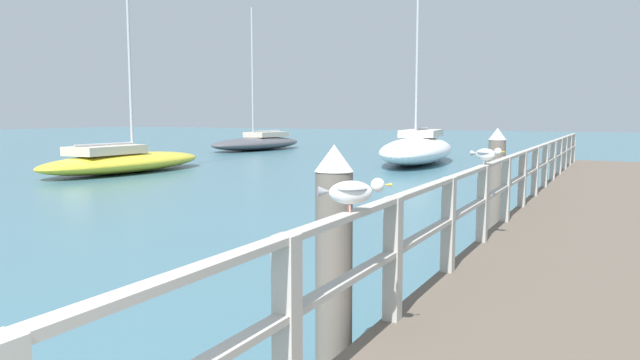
{
  "coord_description": "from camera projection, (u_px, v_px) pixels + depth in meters",
  "views": [
    {
      "loc": [
        0.2,
        -0.23,
        2.07
      ],
      "look_at": [
        -3.3,
        6.67,
        1.23
      ],
      "focal_mm": 33.77,
      "sensor_mm": 36.0,
      "label": 1
    }
  ],
  "objects": [
    {
      "name": "boat_0",
      "position": [
        258.0,
        143.0,
        35.72
      ],
      "size": [
        3.35,
        7.68,
        8.22
      ],
      "rotation": [
        0.0,
        0.0,
        3.04
      ],
      "color": "#4C4C51",
      "rests_on": "ground_plane"
    },
    {
      "name": "dock_piling_near",
      "position": [
        334.0,
        266.0,
        4.52
      ],
      "size": [
        0.29,
        0.29,
        1.85
      ],
      "color": "#6B6056",
      "rests_on": "ground_plane"
    },
    {
      "name": "dock_piling_far",
      "position": [
        496.0,
        182.0,
        10.15
      ],
      "size": [
        0.29,
        0.29,
        1.85
      ],
      "color": "#6B6056",
      "rests_on": "ground_plane"
    },
    {
      "name": "boat_2",
      "position": [
        124.0,
        161.0,
        21.71
      ],
      "size": [
        2.67,
        7.35,
        9.35
      ],
      "rotation": [
        0.0,
        0.0,
        -0.02
      ],
      "color": "gold",
      "rests_on": "ground_plane"
    },
    {
      "name": "seagull_background",
      "position": [
        486.0,
        154.0,
        7.42
      ],
      "size": [
        0.45,
        0.25,
        0.21
      ],
      "rotation": [
        0.0,
        0.0,
        4.31
      ],
      "color": "white",
      "rests_on": "pier_railing"
    },
    {
      "name": "pier_deck",
      "position": [
        607.0,
        220.0,
        10.43
      ],
      "size": [
        2.81,
        22.42,
        0.51
      ],
      "primitive_type": "cube",
      "color": "brown",
      "rests_on": "ground_plane"
    },
    {
      "name": "pier_railing",
      "position": [
        529.0,
        169.0,
        10.94
      ],
      "size": [
        0.12,
        20.94,
        0.95
      ],
      "color": "#B2ADA3",
      "rests_on": "pier_deck"
    },
    {
      "name": "seagull_foreground",
      "position": [
        352.0,
        191.0,
        3.79
      ],
      "size": [
        0.41,
        0.32,
        0.21
      ],
      "rotation": [
        0.0,
        0.0,
        5.34
      ],
      "color": "white",
      "rests_on": "pier_railing"
    },
    {
      "name": "boat_4",
      "position": [
        417.0,
        149.0,
        25.8
      ],
      "size": [
        3.82,
        8.95,
        9.58
      ],
      "rotation": [
        0.0,
        0.0,
        3.28
      ],
      "color": "white",
      "rests_on": "ground_plane"
    }
  ]
}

